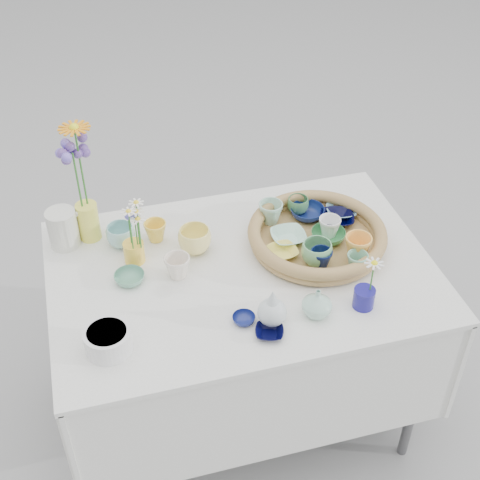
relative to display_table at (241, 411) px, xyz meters
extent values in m
plane|color=#9A9A99|center=(0.00, 0.00, 0.00)|extent=(80.00, 80.00, 0.00)
imported|color=navy|center=(0.30, 0.19, 0.80)|extent=(0.16, 0.16, 0.04)
imported|color=black|center=(0.39, 0.13, 0.80)|extent=(0.14, 0.14, 0.03)
imported|color=#FFB64C|center=(0.38, -0.06, 0.82)|extent=(0.12, 0.12, 0.08)
imported|color=#38874B|center=(0.32, 0.04, 0.80)|extent=(0.12, 0.12, 0.04)
imported|color=#6FB77B|center=(0.24, -0.06, 0.82)|extent=(0.12, 0.12, 0.08)
imported|color=#AEE4CD|center=(0.19, 0.08, 0.80)|extent=(0.12, 0.12, 0.03)
imported|color=#9DCEB8|center=(0.16, 0.20, 0.82)|extent=(0.09, 0.09, 0.08)
imported|color=white|center=(0.33, 0.07, 0.82)|extent=(0.09, 0.09, 0.07)
imported|color=#83C0D9|center=(0.42, 0.17, 0.80)|extent=(0.12, 0.12, 0.03)
imported|color=#0A163E|center=(0.25, -0.08, 0.82)|extent=(0.09, 0.09, 0.07)
imported|color=#F2DE59|center=(0.14, 0.01, 0.80)|extent=(0.11, 0.11, 0.02)
imported|color=#7BBFA0|center=(0.35, -0.12, 0.82)|extent=(0.09, 0.09, 0.06)
imported|color=#417A4B|center=(0.27, 0.22, 0.81)|extent=(0.09, 0.09, 0.06)
imported|color=#FFD447|center=(-0.25, 0.22, 0.80)|extent=(0.09, 0.09, 0.07)
imported|color=#FFEC81|center=(-0.13, 0.13, 0.81)|extent=(0.13, 0.13, 0.09)
imported|color=#5F9D80|center=(-0.36, 0.03, 0.78)|extent=(0.11, 0.11, 0.03)
imported|color=#F0E3D0|center=(-0.21, 0.02, 0.80)|extent=(0.11, 0.11, 0.08)
imported|color=navy|center=(-0.06, -0.24, 0.78)|extent=(0.09, 0.09, 0.02)
imported|color=#94CCC9|center=(-0.37, 0.23, 0.80)|extent=(0.11, 0.11, 0.08)
imported|color=black|center=(0.00, -0.31, 0.78)|extent=(0.11, 0.11, 0.02)
imported|color=#A2CFBA|center=(0.16, -0.26, 0.81)|extent=(0.10, 0.10, 0.10)
cylinder|color=navy|center=(0.32, -0.27, 0.80)|extent=(0.07, 0.07, 0.07)
cylinder|color=#F1EC51|center=(-0.46, 0.30, 0.83)|extent=(0.10, 0.10, 0.14)
cylinder|color=yellow|center=(-0.33, 0.13, 0.80)|extent=(0.09, 0.09, 0.07)
camera|label=1|loc=(-0.44, -1.59, 2.22)|focal=50.00mm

